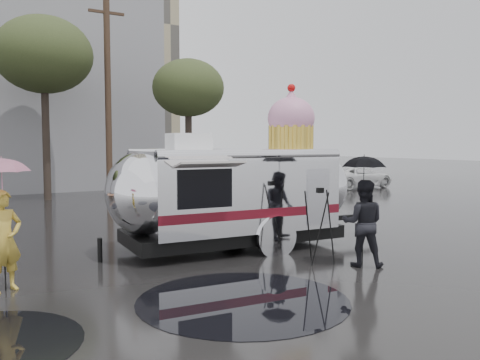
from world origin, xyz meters
TOP-DOWN VIEW (x-y plane):
  - ground at (0.00, 0.00)m, footprint 120.00×120.00m
  - puddles at (-0.67, 0.08)m, footprint 10.68×9.56m
  - utility_pole at (2.50, 14.00)m, footprint 1.60×0.28m
  - tree_mid at (0.00, 15.00)m, footprint 4.20×4.20m
  - tree_right at (6.00, 13.00)m, footprint 3.36×3.36m
  - parked_cars at (11.78, 12.00)m, footprint 13.20×1.90m
  - airstream_trailer at (1.77, 1.84)m, footprint 7.65×3.10m
  - person_left at (-3.53, 0.87)m, footprint 0.75×0.64m
  - umbrella_pink at (-3.53, 0.87)m, footprint 1.16×1.16m
  - person_right at (3.02, -1.12)m, footprint 0.95×0.95m
  - umbrella_black at (3.02, -1.12)m, footprint 1.13×1.13m
  - tripod at (2.45, -0.43)m, footprint 0.62×0.66m

SIDE VIEW (x-z plane):
  - ground at x=0.00m, z-range 0.00..0.00m
  - puddles at x=-0.67m, z-range 0.00..0.01m
  - parked_cars at x=11.78m, z-range -0.03..1.47m
  - person_left at x=-3.53m, z-range 0.00..1.76m
  - person_right at x=3.02m, z-range 0.00..1.80m
  - tripod at x=2.45m, z-range 0.17..1.79m
  - airstream_trailer at x=1.77m, z-range -0.62..3.51m
  - umbrella_black at x=3.02m, z-range 0.77..3.10m
  - umbrella_pink at x=-3.53m, z-range 0.77..3.11m
  - utility_pole at x=2.50m, z-range 0.12..9.12m
  - tree_right at x=6.00m, z-range 1.85..8.27m
  - tree_mid at x=0.00m, z-range 2.33..10.35m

